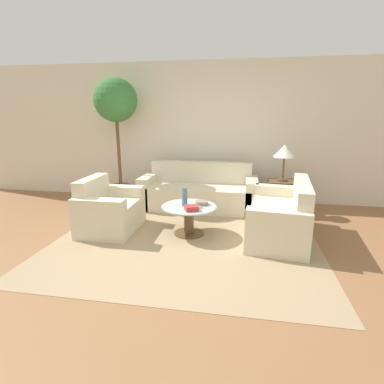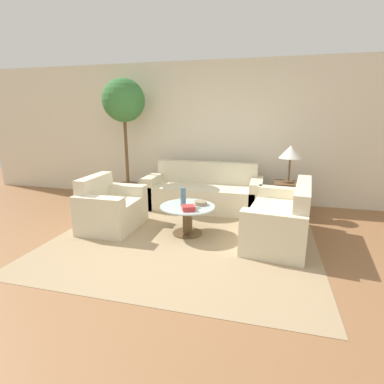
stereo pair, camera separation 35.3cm
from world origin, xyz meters
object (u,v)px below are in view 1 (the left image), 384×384
Objects in this scene: loveseat at (283,218)px; coffee_table at (189,216)px; armchair at (108,212)px; bowl at (202,203)px; vase at (185,197)px; sofa_main at (199,193)px; book_stack at (191,208)px; potted_plant at (116,110)px; table_lamp at (285,152)px.

loveseat is 2.04× the size of coffee_table.
armchair is 2.49m from loveseat.
vase is at bearing -156.60° from bowl.
sofa_main is 9.71× the size of book_stack.
loveseat is at bearing -23.22° from potted_plant.
book_stack is at bearing -68.56° from loveseat.
coffee_table is at bearing -150.15° from bowl.
coffee_table is 0.27m from book_stack.
table_lamp reaches higher than coffee_table.
armchair is at bearing -131.24° from sofa_main.
book_stack is (0.07, -0.19, 0.18)m from coffee_table.
table_lamp is 1.97m from vase.
coffee_table is at bearing 84.44° from book_stack.
table_lamp reaches higher than armchair.
vase is at bearing 98.89° from book_stack.
potted_plant reaches higher than table_lamp.
vase reaches higher than coffee_table.
coffee_table is (-1.29, -0.13, -0.00)m from loveseat.
potted_plant is (-2.86, 1.23, 1.46)m from loveseat.
loveseat is 1.36m from table_lamp.
potted_plant is (-2.96, 0.12, 0.68)m from table_lamp.
bowl is (0.17, 0.10, 0.17)m from coffee_table.
sofa_main is 1.75m from armchair.
table_lamp is 3.47× the size of bowl.
armchair is 1.20m from coffee_table.
vase is at bearing -139.33° from table_lamp.
bowl reaches higher than coffee_table.
sofa_main is 2.69× the size of coffee_table.
sofa_main is 0.90× the size of potted_plant.
book_stack is (-1.32, -1.43, -0.60)m from table_lamp.
coffee_table is at bearing -138.18° from table_lamp.
loveseat is 1.38m from vase.
loveseat is at bearing -40.80° from sofa_main.
vase is at bearing -177.68° from coffee_table.
vase is (-1.44, -1.24, -0.50)m from table_lamp.
armchair is 1.29m from book_stack.
loveseat reaches higher than vase.
vase is at bearing -41.90° from potted_plant.
book_stack reaches higher than bowl.
vase is (-0.06, -0.00, 0.27)m from coffee_table.
table_lamp is at bearing -178.15° from loveseat.
loveseat is 7.37× the size of book_stack.
bowl is at bearing 29.85° from coffee_table.
sofa_main reaches higher than book_stack.
loveseat reaches higher than book_stack.
armchair is at bearing -174.69° from bowl.
potted_plant is at bearing -106.53° from loveseat.
book_stack is (1.27, -0.16, 0.18)m from armchair.
armchair is 4.60× the size of book_stack.
coffee_table is at bearing -40.74° from potted_plant.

